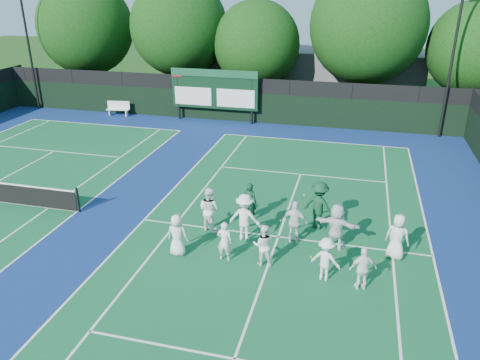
# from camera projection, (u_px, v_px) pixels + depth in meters

# --- Properties ---
(ground) EXTENTS (120.00, 120.00, 0.00)m
(ground) POSITION_uv_depth(u_px,v_px,m) (273.00, 251.00, 16.70)
(ground) COLOR #183C10
(ground) RESTS_ON ground
(court_apron) EXTENTS (34.00, 32.00, 0.01)m
(court_apron) POSITION_uv_depth(u_px,v_px,m) (132.00, 218.00, 18.96)
(court_apron) COLOR navy
(court_apron) RESTS_ON ground
(near_court) EXTENTS (11.05, 23.85, 0.01)m
(near_court) POSITION_uv_depth(u_px,v_px,m) (278.00, 237.00, 17.59)
(near_court) COLOR #11562E
(near_court) RESTS_ON ground
(back_fence) EXTENTS (34.00, 0.08, 3.00)m
(back_fence) POSITION_uv_depth(u_px,v_px,m) (230.00, 101.00, 31.81)
(back_fence) COLOR black
(back_fence) RESTS_ON ground
(scoreboard) EXTENTS (6.00, 0.21, 3.55)m
(scoreboard) POSITION_uv_depth(u_px,v_px,m) (214.00, 90.00, 31.35)
(scoreboard) COLOR black
(scoreboard) RESTS_ON ground
(clubhouse) EXTENTS (18.00, 6.00, 4.00)m
(clubhouse) POSITION_uv_depth(u_px,v_px,m) (304.00, 74.00, 37.78)
(clubhouse) COLOR #5B5B60
(clubhouse) RESTS_ON ground
(light_pole_left) EXTENTS (1.20, 0.30, 10.12)m
(light_pole_left) POSITION_uv_depth(u_px,v_px,m) (24.00, 21.00, 33.04)
(light_pole_left) COLOR black
(light_pole_left) RESTS_ON ground
(light_pole_right) EXTENTS (1.20, 0.30, 10.12)m
(light_pole_right) POSITION_uv_depth(u_px,v_px,m) (457.00, 31.00, 26.53)
(light_pole_right) COLOR black
(light_pole_right) RESTS_ON ground
(bench) EXTENTS (1.66, 0.65, 1.03)m
(bench) POSITION_uv_depth(u_px,v_px,m) (118.00, 108.00, 33.43)
(bench) COLOR white
(bench) RESTS_ON ground
(tree_a) EXTENTS (7.28, 7.28, 9.29)m
(tree_a) POSITION_uv_depth(u_px,v_px,m) (88.00, 29.00, 36.23)
(tree_a) COLOR black
(tree_a) RESTS_ON ground
(tree_b) EXTENTS (7.12, 7.12, 9.38)m
(tree_b) POSITION_uv_depth(u_px,v_px,m) (182.00, 29.00, 34.40)
(tree_b) COLOR black
(tree_b) RESTS_ON ground
(tree_c) EXTENTS (6.16, 6.16, 7.84)m
(tree_c) POSITION_uv_depth(u_px,v_px,m) (259.00, 46.00, 33.47)
(tree_c) COLOR black
(tree_c) RESTS_ON ground
(tree_d) EXTENTS (7.77, 7.77, 10.06)m
(tree_d) POSITION_uv_depth(u_px,v_px,m) (370.00, 29.00, 31.21)
(tree_d) COLOR black
(tree_d) RESTS_ON ground
(tree_e) EXTENTS (6.08, 6.08, 7.97)m
(tree_e) POSITION_uv_depth(u_px,v_px,m) (477.00, 51.00, 30.12)
(tree_e) COLOR black
(tree_e) RESTS_ON ground
(tennis_ball_1) EXTENTS (0.07, 0.07, 0.07)m
(tennis_ball_1) POSITION_uv_depth(u_px,v_px,m) (280.00, 221.00, 18.72)
(tennis_ball_1) COLOR #D5E61B
(tennis_ball_1) RESTS_ON ground
(tennis_ball_3) EXTENTS (0.07, 0.07, 0.07)m
(tennis_ball_3) POSITION_uv_depth(u_px,v_px,m) (205.00, 208.00, 19.75)
(tennis_ball_3) COLOR #D5E61B
(tennis_ball_3) RESTS_ON ground
(tennis_ball_4) EXTENTS (0.07, 0.07, 0.07)m
(tennis_ball_4) POSITION_uv_depth(u_px,v_px,m) (304.00, 195.00, 20.98)
(tennis_ball_4) COLOR #D5E61B
(tennis_ball_4) RESTS_ON ground
(tennis_ball_5) EXTENTS (0.07, 0.07, 0.07)m
(tennis_ball_5) POSITION_uv_depth(u_px,v_px,m) (311.00, 257.00, 16.26)
(tennis_ball_5) COLOR #D5E61B
(tennis_ball_5) RESTS_ON ground
(player_front_0) EXTENTS (0.76, 0.50, 1.54)m
(player_front_0) POSITION_uv_depth(u_px,v_px,m) (177.00, 235.00, 16.19)
(player_front_0) COLOR white
(player_front_0) RESTS_ON ground
(player_front_1) EXTENTS (0.53, 0.35, 1.46)m
(player_front_1) POSITION_uv_depth(u_px,v_px,m) (225.00, 241.00, 15.89)
(player_front_1) COLOR white
(player_front_1) RESTS_ON ground
(player_front_2) EXTENTS (0.78, 0.64, 1.49)m
(player_front_2) POSITION_uv_depth(u_px,v_px,m) (263.00, 245.00, 15.63)
(player_front_2) COLOR white
(player_front_2) RESTS_ON ground
(player_front_3) EXTENTS (1.07, 0.78, 1.49)m
(player_front_3) POSITION_uv_depth(u_px,v_px,m) (326.00, 259.00, 14.82)
(player_front_3) COLOR white
(player_front_3) RESTS_ON ground
(player_front_4) EXTENTS (0.92, 0.60, 1.45)m
(player_front_4) POSITION_uv_depth(u_px,v_px,m) (363.00, 269.00, 14.36)
(player_front_4) COLOR white
(player_front_4) RESTS_ON ground
(player_back_0) EXTENTS (1.04, 0.94, 1.77)m
(player_back_0) POSITION_uv_depth(u_px,v_px,m) (209.00, 209.00, 17.76)
(player_back_0) COLOR white
(player_back_0) RESTS_ON ground
(player_back_1) EXTENTS (1.21, 0.74, 1.82)m
(player_back_1) POSITION_uv_depth(u_px,v_px,m) (245.00, 217.00, 17.09)
(player_back_1) COLOR white
(player_back_1) RESTS_ON ground
(player_back_2) EXTENTS (1.00, 0.50, 1.64)m
(player_back_2) POSITION_uv_depth(u_px,v_px,m) (295.00, 222.00, 16.94)
(player_back_2) COLOR white
(player_back_2) RESTS_ON ground
(player_back_3) EXTENTS (1.69, 0.81, 1.75)m
(player_back_3) POSITION_uv_depth(u_px,v_px,m) (336.00, 227.00, 16.53)
(player_back_3) COLOR white
(player_back_3) RESTS_ON ground
(player_back_4) EXTENTS (0.94, 0.75, 1.66)m
(player_back_4) POSITION_uv_depth(u_px,v_px,m) (397.00, 237.00, 15.96)
(player_back_4) COLOR silver
(player_back_4) RESTS_ON ground
(coach_left) EXTENTS (0.62, 0.44, 1.59)m
(coach_left) POSITION_uv_depth(u_px,v_px,m) (250.00, 202.00, 18.60)
(coach_left) COLOR #0D321D
(coach_left) RESTS_ON ground
(coach_right) EXTENTS (1.43, 1.14, 1.93)m
(coach_right) POSITION_uv_depth(u_px,v_px,m) (319.00, 205.00, 17.88)
(coach_right) COLOR #103A22
(coach_right) RESTS_ON ground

